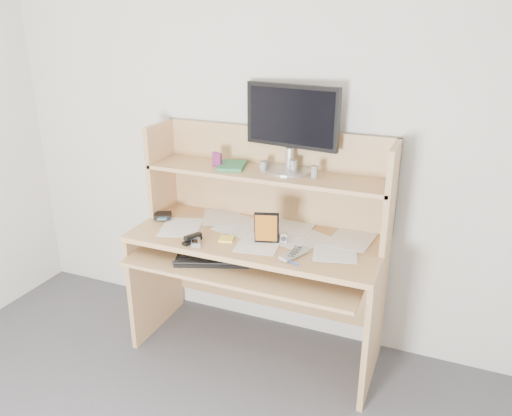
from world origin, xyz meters
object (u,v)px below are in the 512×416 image
at_px(desk, 262,240).
at_px(game_case, 267,228).
at_px(monitor, 291,126).
at_px(tv_remote, 294,254).
at_px(keyboard, 213,260).

height_order(desk, game_case, desk).
bearing_deg(monitor, tv_remote, -58.72).
xyz_separation_m(tv_remote, game_case, (-0.18, 0.08, 0.08)).
bearing_deg(game_case, monitor, 69.26).
height_order(desk, monitor, monitor).
height_order(game_case, monitor, monitor).
bearing_deg(game_case, desk, 103.02).
distance_m(desk, keyboard, 0.33).
bearing_deg(tv_remote, game_case, -179.86).
relative_size(desk, tv_remote, 7.69).
relative_size(desk, monitor, 2.56).
distance_m(keyboard, monitor, 0.85).
height_order(desk, keyboard, desk).
bearing_deg(tv_remote, desk, 162.55).
bearing_deg(desk, monitor, 53.02).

